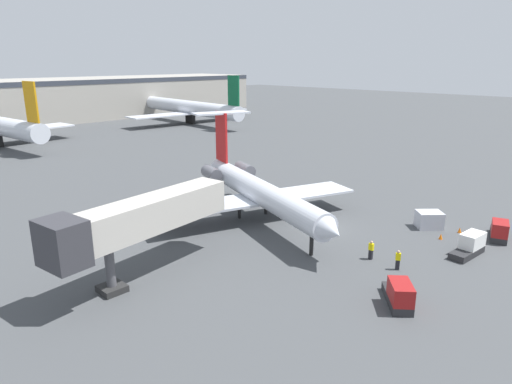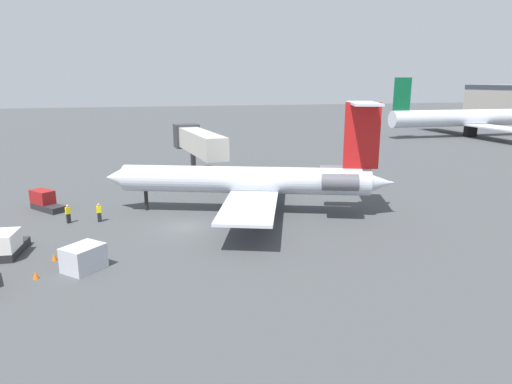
# 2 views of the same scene
# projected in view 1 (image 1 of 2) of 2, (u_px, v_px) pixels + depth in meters

# --- Properties ---
(ground_plane) EXTENTS (400.00, 400.00, 0.10)m
(ground_plane) POSITION_uv_depth(u_px,v_px,m) (324.00, 228.00, 46.65)
(ground_plane) COLOR #424447
(regional_jet) EXTENTS (22.48, 26.66, 10.45)m
(regional_jet) POSITION_uv_depth(u_px,v_px,m) (257.00, 189.00, 48.48)
(regional_jet) COLOR silver
(regional_jet) RESTS_ON ground_plane
(jet_bridge) EXTENTS (16.12, 4.85, 6.56)m
(jet_bridge) POSITION_uv_depth(u_px,v_px,m) (133.00, 221.00, 34.27)
(jet_bridge) COLOR #B7B2A8
(jet_bridge) RESTS_ON ground_plane
(ground_crew_marshaller) EXTENTS (0.27, 0.41, 1.69)m
(ground_crew_marshaller) POSITION_uv_depth(u_px,v_px,m) (371.00, 250.00, 39.12)
(ground_crew_marshaller) COLOR black
(ground_crew_marshaller) RESTS_ON ground_plane
(ground_crew_loader) EXTENTS (0.43, 0.48, 1.69)m
(ground_crew_loader) POSITION_uv_depth(u_px,v_px,m) (398.00, 260.00, 37.15)
(ground_crew_loader) COLOR black
(ground_crew_loader) RESTS_ON ground_plane
(baggage_tug_lead) EXTENTS (4.24, 2.57, 1.90)m
(baggage_tug_lead) POSITION_uv_depth(u_px,v_px,m) (499.00, 231.00, 43.43)
(baggage_tug_lead) COLOR #262628
(baggage_tug_lead) RESTS_ON ground_plane
(baggage_tug_trailing) EXTENTS (3.97, 3.64, 1.90)m
(baggage_tug_trailing) POSITION_uv_depth(u_px,v_px,m) (399.00, 295.00, 31.68)
(baggage_tug_trailing) COLOR #262628
(baggage_tug_trailing) RESTS_ON ground_plane
(baggage_tug_spare) EXTENTS (4.11, 1.77, 1.90)m
(baggage_tug_spare) POSITION_uv_depth(u_px,v_px,m) (470.00, 245.00, 40.09)
(baggage_tug_spare) COLOR #262628
(baggage_tug_spare) RESTS_ON ground_plane
(cargo_container_uld) EXTENTS (3.09, 3.09, 1.69)m
(cargo_container_uld) POSITION_uv_depth(u_px,v_px,m) (429.00, 220.00, 46.54)
(cargo_container_uld) COLOR silver
(cargo_container_uld) RESTS_ON ground_plane
(traffic_cone_near) EXTENTS (0.36, 0.36, 0.55)m
(traffic_cone_near) POSITION_uv_depth(u_px,v_px,m) (441.00, 236.00, 43.66)
(traffic_cone_near) COLOR orange
(traffic_cone_near) RESTS_ON ground_plane
(traffic_cone_mid) EXTENTS (0.36, 0.36, 0.55)m
(traffic_cone_mid) POSITION_uv_depth(u_px,v_px,m) (460.00, 230.00, 45.31)
(traffic_cone_mid) COLOR orange
(traffic_cone_mid) RESTS_ON ground_plane
(parked_airliner_centre) EXTENTS (35.26, 41.69, 13.04)m
(parked_airliner_centre) POSITION_uv_depth(u_px,v_px,m) (190.00, 108.00, 122.32)
(parked_airliner_centre) COLOR silver
(parked_airliner_centre) RESTS_ON ground_plane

